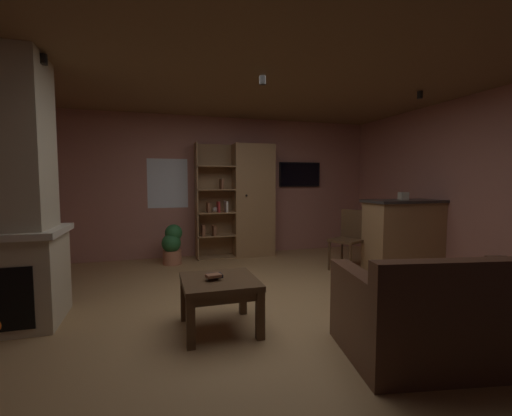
{
  "coord_description": "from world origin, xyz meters",
  "views": [
    {
      "loc": [
        -1.12,
        -3.31,
        1.35
      ],
      "look_at": [
        0.0,
        0.4,
        1.05
      ],
      "focal_mm": 23.71,
      "sensor_mm": 36.0,
      "label": 1
    }
  ],
  "objects_px": {
    "kitchen_bar_counter": "(409,235)",
    "wall_mounted_tv": "(300,175)",
    "tissue_box": "(403,196)",
    "table_book_0": "(214,276)",
    "potted_floor_plant": "(172,244)",
    "bookshelf_cabinet": "(248,201)",
    "dining_chair": "(349,235)",
    "leather_couch": "(454,318)",
    "coffee_table": "(220,288)",
    "table_book_1": "(213,276)",
    "stone_fireplace": "(5,205)"
  },
  "relations": [
    {
      "from": "stone_fireplace",
      "to": "tissue_box",
      "type": "distance_m",
      "value": 4.96
    },
    {
      "from": "kitchen_bar_counter",
      "to": "coffee_table",
      "type": "bearing_deg",
      "value": -159.2
    },
    {
      "from": "bookshelf_cabinet",
      "to": "table_book_1",
      "type": "distance_m",
      "value": 3.21
    },
    {
      "from": "bookshelf_cabinet",
      "to": "potted_floor_plant",
      "type": "bearing_deg",
      "value": -168.28
    },
    {
      "from": "leather_couch",
      "to": "tissue_box",
      "type": "bearing_deg",
      "value": 57.85
    },
    {
      "from": "table_book_0",
      "to": "kitchen_bar_counter",
      "type": "bearing_deg",
      "value": 19.49
    },
    {
      "from": "kitchen_bar_counter",
      "to": "tissue_box",
      "type": "relative_size",
      "value": 11.38
    },
    {
      "from": "table_book_0",
      "to": "table_book_1",
      "type": "bearing_deg",
      "value": -104.64
    },
    {
      "from": "kitchen_bar_counter",
      "to": "leather_couch",
      "type": "relative_size",
      "value": 0.78
    },
    {
      "from": "potted_floor_plant",
      "to": "bookshelf_cabinet",
      "type": "bearing_deg",
      "value": 11.72
    },
    {
      "from": "stone_fireplace",
      "to": "dining_chair",
      "type": "distance_m",
      "value": 4.31
    },
    {
      "from": "bookshelf_cabinet",
      "to": "dining_chair",
      "type": "height_order",
      "value": "bookshelf_cabinet"
    },
    {
      "from": "wall_mounted_tv",
      "to": "coffee_table",
      "type": "bearing_deg",
      "value": -124.87
    },
    {
      "from": "leather_couch",
      "to": "dining_chair",
      "type": "distance_m",
      "value": 2.63
    },
    {
      "from": "tissue_box",
      "to": "dining_chair",
      "type": "distance_m",
      "value": 1.0
    },
    {
      "from": "dining_chair",
      "to": "potted_floor_plant",
      "type": "distance_m",
      "value": 2.83
    },
    {
      "from": "stone_fireplace",
      "to": "potted_floor_plant",
      "type": "distance_m",
      "value": 2.67
    },
    {
      "from": "tissue_box",
      "to": "wall_mounted_tv",
      "type": "height_order",
      "value": "wall_mounted_tv"
    },
    {
      "from": "bookshelf_cabinet",
      "to": "potted_floor_plant",
      "type": "relative_size",
      "value": 3.09
    },
    {
      "from": "kitchen_bar_counter",
      "to": "potted_floor_plant",
      "type": "xyz_separation_m",
      "value": [
        -3.4,
        1.47,
        -0.21
      ]
    },
    {
      "from": "bookshelf_cabinet",
      "to": "potted_floor_plant",
      "type": "height_order",
      "value": "bookshelf_cabinet"
    },
    {
      "from": "bookshelf_cabinet",
      "to": "wall_mounted_tv",
      "type": "relative_size",
      "value": 2.41
    },
    {
      "from": "table_book_0",
      "to": "dining_chair",
      "type": "bearing_deg",
      "value": 32.0
    },
    {
      "from": "wall_mounted_tv",
      "to": "kitchen_bar_counter",
      "type": "bearing_deg",
      "value": -64.91
    },
    {
      "from": "bookshelf_cabinet",
      "to": "coffee_table",
      "type": "xyz_separation_m",
      "value": [
        -1.08,
        -2.93,
        -0.62
      ]
    },
    {
      "from": "wall_mounted_tv",
      "to": "tissue_box",
      "type": "bearing_deg",
      "value": -65.41
    },
    {
      "from": "leather_couch",
      "to": "table_book_1",
      "type": "bearing_deg",
      "value": 150.09
    },
    {
      "from": "tissue_box",
      "to": "table_book_1",
      "type": "xyz_separation_m",
      "value": [
        -3.11,
        -1.29,
        -0.63
      ]
    },
    {
      "from": "bookshelf_cabinet",
      "to": "potted_floor_plant",
      "type": "xyz_separation_m",
      "value": [
        -1.37,
        -0.28,
        -0.67
      ]
    },
    {
      "from": "table_book_1",
      "to": "potted_floor_plant",
      "type": "xyz_separation_m",
      "value": [
        -0.23,
        2.68,
        -0.18
      ]
    },
    {
      "from": "kitchen_bar_counter",
      "to": "table_book_1",
      "type": "distance_m",
      "value": 3.39
    },
    {
      "from": "tissue_box",
      "to": "coffee_table",
      "type": "height_order",
      "value": "tissue_box"
    },
    {
      "from": "coffee_table",
      "to": "wall_mounted_tv",
      "type": "bearing_deg",
      "value": 55.13
    },
    {
      "from": "stone_fireplace",
      "to": "wall_mounted_tv",
      "type": "bearing_deg",
      "value": 31.4
    },
    {
      "from": "leather_couch",
      "to": "potted_floor_plant",
      "type": "xyz_separation_m",
      "value": [
        -1.92,
        3.65,
        0.03
      ]
    },
    {
      "from": "kitchen_bar_counter",
      "to": "tissue_box",
      "type": "xyz_separation_m",
      "value": [
        -0.06,
        0.08,
        0.59
      ]
    },
    {
      "from": "table_book_0",
      "to": "potted_floor_plant",
      "type": "bearing_deg",
      "value": 95.57
    },
    {
      "from": "kitchen_bar_counter",
      "to": "dining_chair",
      "type": "height_order",
      "value": "kitchen_bar_counter"
    },
    {
      "from": "kitchen_bar_counter",
      "to": "table_book_0",
      "type": "relative_size",
      "value": 9.8
    },
    {
      "from": "leather_couch",
      "to": "dining_chair",
      "type": "relative_size",
      "value": 1.9
    },
    {
      "from": "bookshelf_cabinet",
      "to": "tissue_box",
      "type": "bearing_deg",
      "value": -40.33
    },
    {
      "from": "stone_fireplace",
      "to": "coffee_table",
      "type": "bearing_deg",
      "value": -19.48
    },
    {
      "from": "table_book_0",
      "to": "bookshelf_cabinet",
      "type": "bearing_deg",
      "value": 68.7
    },
    {
      "from": "bookshelf_cabinet",
      "to": "dining_chair",
      "type": "relative_size",
      "value": 2.2
    },
    {
      "from": "stone_fireplace",
      "to": "potted_floor_plant",
      "type": "height_order",
      "value": "stone_fireplace"
    },
    {
      "from": "table_book_1",
      "to": "bookshelf_cabinet",
      "type": "bearing_deg",
      "value": 68.91
    },
    {
      "from": "kitchen_bar_counter",
      "to": "stone_fireplace",
      "type": "bearing_deg",
      "value": -174.06
    },
    {
      "from": "kitchen_bar_counter",
      "to": "wall_mounted_tv",
      "type": "bearing_deg",
      "value": 115.09
    },
    {
      "from": "wall_mounted_tv",
      "to": "bookshelf_cabinet",
      "type": "bearing_deg",
      "value": -169.25
    },
    {
      "from": "wall_mounted_tv",
      "to": "table_book_1",
      "type": "bearing_deg",
      "value": -125.38
    }
  ]
}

